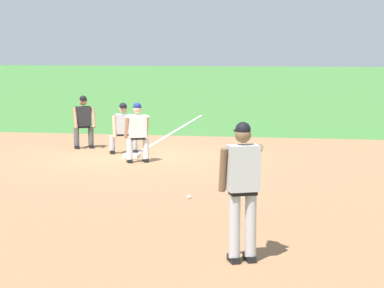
{
  "coord_description": "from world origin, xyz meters",
  "views": [
    {
      "loc": [
        -18.24,
        -4.69,
        2.85
      ],
      "look_at": [
        -6.11,
        -2.61,
        1.2
      ],
      "focal_mm": 70.0,
      "sensor_mm": 36.0,
      "label": 1
    }
  ],
  "objects_px": {
    "pitcher": "(243,183)",
    "baserunner": "(138,130)",
    "first_base_bag": "(131,156)",
    "first_baseman": "(124,126)",
    "umpire": "(84,120)",
    "baseball": "(189,197)"
  },
  "relations": [
    {
      "from": "pitcher",
      "to": "baserunner",
      "type": "relative_size",
      "value": 1.27
    },
    {
      "from": "first_base_bag",
      "to": "baserunner",
      "type": "distance_m",
      "value": 1.15
    },
    {
      "from": "first_baseman",
      "to": "umpire",
      "type": "height_order",
      "value": "umpire"
    },
    {
      "from": "pitcher",
      "to": "umpire",
      "type": "bearing_deg",
      "value": 28.31
    },
    {
      "from": "first_base_bag",
      "to": "pitcher",
      "type": "xyz_separation_m",
      "value": [
        -8.69,
        -3.73,
        1.01
      ]
    },
    {
      "from": "pitcher",
      "to": "umpire",
      "type": "height_order",
      "value": "pitcher"
    },
    {
      "from": "umpire",
      "to": "first_base_bag",
      "type": "bearing_deg",
      "value": -129.46
    },
    {
      "from": "first_baseman",
      "to": "baserunner",
      "type": "relative_size",
      "value": 0.92
    },
    {
      "from": "first_baseman",
      "to": "baserunner",
      "type": "xyz_separation_m",
      "value": [
        -1.4,
        -0.7,
        0.06
      ]
    },
    {
      "from": "umpire",
      "to": "first_baseman",
      "type": "bearing_deg",
      "value": -120.04
    },
    {
      "from": "baseball",
      "to": "baserunner",
      "type": "distance_m",
      "value": 4.55
    },
    {
      "from": "first_base_bag",
      "to": "first_baseman",
      "type": "bearing_deg",
      "value": 28.72
    },
    {
      "from": "first_base_bag",
      "to": "baseball",
      "type": "xyz_separation_m",
      "value": [
        -4.82,
        -2.33,
        -0.01
      ]
    },
    {
      "from": "baseball",
      "to": "umpire",
      "type": "distance_m",
      "value": 7.45
    },
    {
      "from": "first_base_bag",
      "to": "umpire",
      "type": "xyz_separation_m",
      "value": [
        1.4,
        1.7,
        0.75
      ]
    },
    {
      "from": "first_base_bag",
      "to": "baseball",
      "type": "distance_m",
      "value": 5.36
    },
    {
      "from": "first_base_bag",
      "to": "umpire",
      "type": "bearing_deg",
      "value": 50.54
    },
    {
      "from": "baseball",
      "to": "first_baseman",
      "type": "bearing_deg",
      "value": 26.18
    },
    {
      "from": "pitcher",
      "to": "umpire",
      "type": "xyz_separation_m",
      "value": [
        10.09,
        5.43,
        -0.27
      ]
    },
    {
      "from": "baseball",
      "to": "pitcher",
      "type": "bearing_deg",
      "value": -160.13
    },
    {
      "from": "pitcher",
      "to": "baserunner",
      "type": "xyz_separation_m",
      "value": [
        7.9,
        3.37,
        -0.27
      ]
    },
    {
      "from": "first_baseman",
      "to": "pitcher",
      "type": "bearing_deg",
      "value": -156.38
    }
  ]
}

